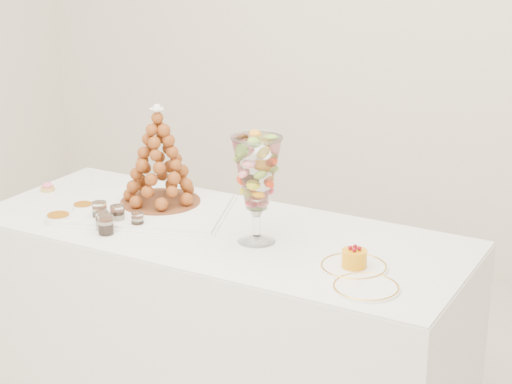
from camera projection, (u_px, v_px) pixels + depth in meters
The scene contains 15 objects.
buffet_table at pixel (219, 315), 3.32m from camera, with size 1.90×0.79×0.72m.
lace_tray at pixel (151, 210), 3.38m from camera, with size 0.58×0.43×0.02m, color white.
macaron_vase at pixel (257, 175), 3.00m from camera, with size 0.18×0.18×0.39m.
cake_plate at pixel (354, 267), 2.86m from camera, with size 0.23×0.23×0.01m, color white.
spare_plate at pixel (366, 288), 2.70m from camera, with size 0.22×0.22×0.01m, color white.
pink_tart at pixel (48, 187), 3.62m from camera, with size 0.06×0.06×0.04m.
verrine_a at pixel (100, 212), 3.27m from camera, with size 0.06×0.06×0.08m, color white.
verrine_b at pixel (118, 215), 3.24m from camera, with size 0.05×0.05×0.07m, color white.
verrine_c at pixel (137, 221), 3.20m from camera, with size 0.05×0.05×0.06m, color white.
verrine_d at pixel (102, 220), 3.19m from camera, with size 0.05×0.05×0.07m, color white.
verrine_e at pixel (106, 224), 3.14m from camera, with size 0.06×0.06×0.08m, color white.
ramekin_back at pixel (83, 208), 3.39m from camera, with size 0.08×0.08×0.03m, color white.
ramekin_front at pixel (58, 219), 3.26m from camera, with size 0.09×0.09×0.03m, color white.
croquembouche at pixel (159, 155), 3.37m from camera, with size 0.32×0.32×0.40m.
mousse_cake at pixel (354, 258), 2.84m from camera, with size 0.08×0.08×0.07m.
Camera 1 is at (1.43, -2.22, 1.88)m, focal length 60.00 mm.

